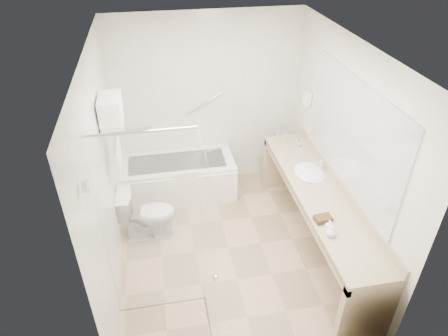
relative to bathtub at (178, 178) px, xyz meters
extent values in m
plane|color=tan|center=(0.50, -1.24, -0.28)|extent=(3.20, 3.20, 0.00)
cube|color=silver|center=(0.50, -1.24, 2.22)|extent=(2.60, 3.20, 0.10)
cube|color=beige|center=(0.50, 0.36, 0.97)|extent=(2.60, 0.10, 2.50)
cube|color=beige|center=(0.50, -2.84, 0.97)|extent=(2.60, 0.10, 2.50)
cube|color=beige|center=(-0.80, -1.24, 0.97)|extent=(0.10, 3.20, 2.50)
cube|color=beige|center=(1.80, -1.24, 0.97)|extent=(0.10, 3.20, 2.50)
cube|color=silver|center=(0.00, 0.01, 0.00)|extent=(1.60, 0.70, 0.55)
cube|color=white|center=(0.00, -0.35, -0.03)|extent=(1.60, 0.02, 0.50)
cube|color=white|center=(0.10, -0.34, 0.22)|extent=(0.28, 0.06, 0.18)
cylinder|color=silver|center=(-0.45, 0.32, 0.67)|extent=(0.40, 0.03, 0.03)
cylinder|color=silver|center=(0.45, 0.32, 0.97)|extent=(0.53, 0.03, 0.33)
cube|color=silver|center=(-0.35, -1.94, 0.77)|extent=(0.90, 0.01, 2.10)
cube|color=silver|center=(0.10, -2.39, 0.77)|extent=(0.02, 0.90, 2.10)
cylinder|color=silver|center=(-0.35, -1.94, 1.82)|extent=(0.90, 0.02, 0.02)
sphere|color=silver|center=(0.13, -2.54, 0.72)|extent=(0.05, 0.05, 0.05)
cylinder|color=silver|center=(-0.75, -2.39, 1.67)|extent=(0.04, 0.10, 0.10)
cube|color=silver|center=(-0.67, -0.89, 1.42)|extent=(0.24, 0.55, 0.02)
cylinder|color=silver|center=(-0.67, -0.89, 1.20)|extent=(0.02, 0.55, 0.02)
cube|color=white|center=(-0.67, -0.89, 1.04)|extent=(0.03, 0.42, 0.32)
cube|color=white|center=(-0.67, -0.89, 1.48)|extent=(0.22, 0.40, 0.08)
cube|color=white|center=(-0.67, -0.89, 1.57)|extent=(0.22, 0.40, 0.08)
cube|color=white|center=(-0.67, -0.89, 1.65)|extent=(0.22, 0.40, 0.08)
cube|color=tan|center=(1.52, -1.39, 0.55)|extent=(0.55, 2.70, 0.05)
cube|color=tan|center=(1.78, -1.39, 0.62)|extent=(0.03, 2.70, 0.10)
cube|color=tan|center=(1.27, -1.39, 0.49)|extent=(0.04, 2.70, 0.08)
cube|color=tan|center=(1.52, -2.70, 0.12)|extent=(0.55, 0.08, 0.80)
cube|color=tan|center=(1.52, -0.08, 0.12)|extent=(0.55, 0.08, 0.80)
ellipsoid|color=silver|center=(1.55, -0.99, 0.54)|extent=(0.40, 0.52, 0.14)
cylinder|color=silver|center=(1.70, -0.99, 0.65)|extent=(0.03, 0.03, 0.14)
cube|color=#AEB4BA|center=(1.79, -1.39, 1.27)|extent=(0.02, 2.00, 1.20)
cube|color=silver|center=(1.75, -0.19, 1.17)|extent=(0.08, 0.10, 0.18)
imported|color=silver|center=(-0.45, -0.82, 0.07)|extent=(0.72, 0.43, 0.69)
cube|color=#472919|center=(1.36, -1.87, 0.60)|extent=(0.19, 0.13, 0.06)
imported|color=silver|center=(1.36, -2.03, 0.61)|extent=(0.11, 0.15, 0.06)
imported|color=silver|center=(1.35, -2.10, 0.62)|extent=(0.13, 0.15, 0.10)
cylinder|color=silver|center=(1.52, -0.69, 0.67)|extent=(0.06, 0.06, 0.18)
cylinder|color=blue|center=(1.52, -0.69, 0.77)|extent=(0.03, 0.03, 0.03)
cylinder|color=silver|center=(1.40, -0.14, 0.66)|extent=(0.06, 0.06, 0.16)
cylinder|color=blue|center=(1.40, -0.14, 0.75)|extent=(0.03, 0.03, 0.02)
cylinder|color=silver|center=(1.55, -0.56, 0.66)|extent=(0.06, 0.06, 0.18)
cylinder|color=blue|center=(1.55, -0.56, 0.77)|extent=(0.03, 0.03, 0.03)
cylinder|color=silver|center=(1.51, -0.15, 0.61)|extent=(0.08, 0.08, 0.08)
cylinder|color=silver|center=(1.47, -1.21, 0.62)|extent=(0.09, 0.09, 0.09)
camera|label=1|loc=(-0.21, -4.76, 3.32)|focal=32.00mm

